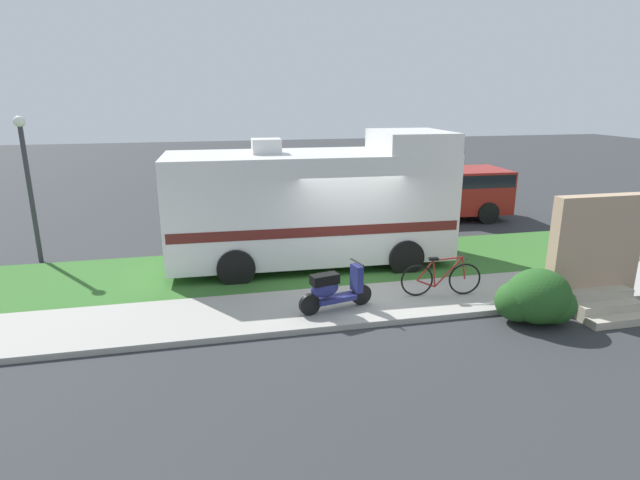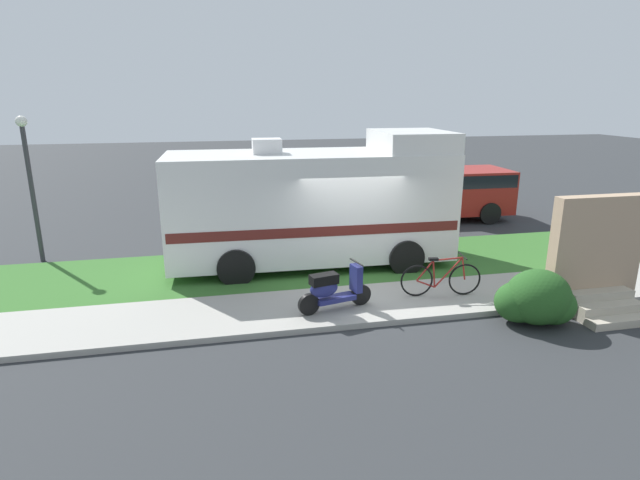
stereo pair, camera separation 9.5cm
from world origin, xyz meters
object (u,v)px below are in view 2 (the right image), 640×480
Objects in this scene: bicycle at (441,278)px; bottle_green at (576,289)px; pickup_truck_near at (450,193)px; scooter at (333,289)px; pickup_truck_far at (395,179)px; street_lamp_post at (30,174)px; motorhome_rv at (315,204)px.

bicycle reaches higher than bottle_green.
scooter is at bearing -129.69° from pickup_truck_near.
street_lamp_post is (-12.13, -5.70, 1.43)m from pickup_truck_far.
bottle_green is at bearing -34.49° from motorhome_rv.
street_lamp_post is at bearing -170.15° from pickup_truck_near.
pickup_truck_near is at bearing 35.17° from motorhome_rv.
motorhome_rv reaches higher than bicycle.
bicycle is 7.93m from pickup_truck_near.
motorhome_rv is 26.11× the size of bottle_green.
pickup_truck_near is 1.37× the size of street_lamp_post.
pickup_truck_far is 13.48m from street_lamp_post.
pickup_truck_far is at bearing 90.78° from bottle_green.
scooter is at bearing -95.11° from motorhome_rv.
bicycle is (2.47, 0.27, -0.06)m from scooter.
bicycle is 10.65m from street_lamp_post.
pickup_truck_far is (5.28, 10.78, 0.35)m from scooter.
motorhome_rv is 4.49× the size of scooter.
motorhome_rv is 9.07m from pickup_truck_far.
pickup_truck_near is (3.60, 7.05, 0.44)m from bicycle.
motorhome_rv is 1.28× the size of pickup_truck_far.
pickup_truck_far is 1.46× the size of street_lamp_post.
pickup_truck_far is at bearing 63.88° from scooter.
pickup_truck_near reaches higher than bottle_green.
bottle_green is (-0.64, -7.61, -0.72)m from pickup_truck_near.
scooter is (-0.29, -3.24, -1.06)m from motorhome_rv.
bicycle is at bearing 6.27° from scooter.
scooter reaches higher than bottle_green.
motorhome_rv is 6.40m from bottle_green.
motorhome_rv reaches higher than pickup_truck_far.
pickup_truck_far reaches higher than bottle_green.
motorhome_rv reaches higher than pickup_truck_near.
motorhome_rv is at bearing -123.54° from pickup_truck_far.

